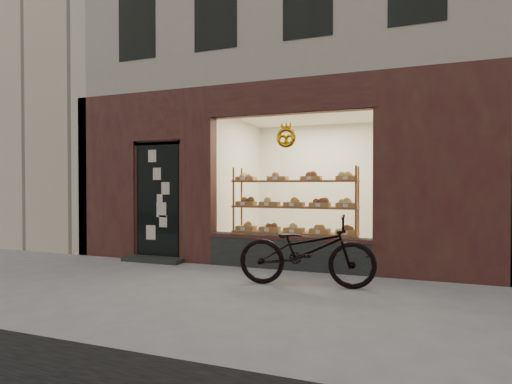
% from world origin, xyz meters
% --- Properties ---
extents(ground, '(90.00, 90.00, 0.00)m').
position_xyz_m(ground, '(0.00, 0.00, 0.00)').
color(ground, slate).
extents(bakery_building, '(7.20, 7.28, 9.00)m').
position_xyz_m(bakery_building, '(0.04, 5.29, 5.58)').
color(bakery_building, '#3C1417').
rests_on(bakery_building, ground).
extents(neighbor_left, '(12.00, 7.00, 9.00)m').
position_xyz_m(neighbor_left, '(-9.60, 5.50, 4.50)').
color(neighbor_left, beige).
rests_on(neighbor_left, ground).
extents(display_shelf, '(2.20, 0.45, 1.70)m').
position_xyz_m(display_shelf, '(0.45, 2.55, 0.86)').
color(display_shelf, brown).
rests_on(display_shelf, ground).
extents(bicycle, '(1.92, 0.86, 0.98)m').
position_xyz_m(bicycle, '(0.98, 1.12, 0.49)').
color(bicycle, black).
rests_on(bicycle, ground).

